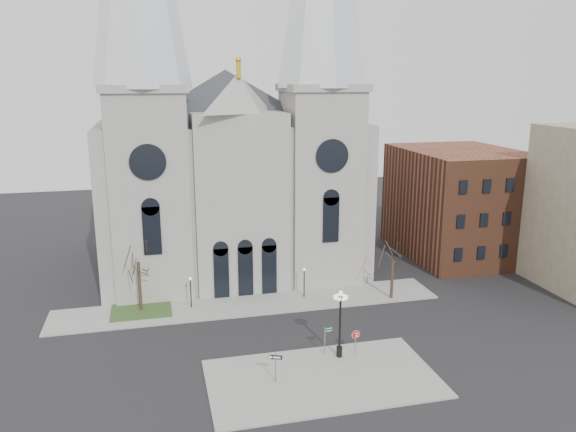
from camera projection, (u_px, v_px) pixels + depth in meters
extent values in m
plane|color=black|center=(272.00, 354.00, 48.17)|extent=(160.00, 160.00, 0.00)
cube|color=gray|center=(322.00, 378.00, 44.13)|extent=(18.00, 10.00, 0.14)
cube|color=gray|center=(250.00, 304.00, 58.53)|extent=(40.00, 6.00, 0.14)
cube|color=#304A1F|center=(141.00, 310.00, 56.95)|extent=(6.00, 5.00, 0.18)
cube|color=gray|center=(228.00, 193.00, 70.53)|extent=(30.00, 24.00, 18.00)
pyramid|color=#2D3035|center=(225.00, 69.00, 66.92)|extent=(33.00, 26.40, 6.00)
cube|color=gray|center=(150.00, 194.00, 59.86)|extent=(8.00, 8.00, 22.00)
cylinder|color=black|center=(148.00, 162.00, 55.07)|extent=(3.60, 0.30, 3.60)
cube|color=gray|center=(320.00, 186.00, 64.21)|extent=(8.00, 8.00, 22.00)
cylinder|color=black|center=(332.00, 156.00, 59.43)|extent=(3.60, 0.30, 3.60)
cube|color=gray|center=(241.00, 204.00, 60.92)|extent=(10.00, 5.00, 19.50)
pyramid|color=gray|center=(238.00, 93.00, 58.09)|extent=(11.00, 5.00, 4.00)
cube|color=brown|center=(459.00, 203.00, 74.11)|extent=(14.00, 18.00, 14.00)
cylinder|color=#2D2019|center=(140.00, 287.00, 56.34)|extent=(0.32, 0.32, 5.25)
cylinder|color=#2D2019|center=(392.00, 281.00, 59.59)|extent=(0.32, 0.32, 4.20)
cylinder|color=black|center=(191.00, 293.00, 57.25)|extent=(0.12, 0.12, 3.00)
sphere|color=white|center=(190.00, 279.00, 56.87)|extent=(0.32, 0.32, 0.32)
cylinder|color=black|center=(304.00, 284.00, 60.00)|extent=(0.12, 0.12, 3.00)
sphere|color=white|center=(304.00, 269.00, 59.61)|extent=(0.32, 0.32, 0.32)
cylinder|color=slate|center=(355.00, 342.00, 47.68)|extent=(0.08, 0.08, 2.10)
cylinder|color=red|center=(356.00, 334.00, 47.51)|extent=(0.71, 0.24, 0.73)
cylinder|color=white|center=(356.00, 334.00, 47.51)|extent=(0.76, 0.24, 0.78)
cube|color=white|center=(356.00, 333.00, 47.48)|extent=(0.39, 0.13, 0.09)
cube|color=white|center=(356.00, 336.00, 47.53)|extent=(0.44, 0.15, 0.09)
cylinder|color=black|center=(340.00, 328.00, 46.82)|extent=(0.18, 0.18, 5.24)
cylinder|color=black|center=(339.00, 351.00, 47.34)|extent=(0.50, 0.50, 0.91)
sphere|color=white|center=(341.00, 293.00, 46.07)|extent=(0.36, 0.36, 0.36)
cylinder|color=slate|center=(276.00, 368.00, 43.22)|extent=(0.10, 0.10, 2.39)
cube|color=black|center=(275.00, 357.00, 43.00)|extent=(1.00, 0.40, 0.34)
cylinder|color=slate|center=(325.00, 340.00, 47.71)|extent=(0.10, 0.10, 2.40)
cube|color=#0D5C20|center=(329.00, 328.00, 47.63)|extent=(0.67, 0.18, 0.16)
cube|color=#0D5C20|center=(329.00, 331.00, 47.68)|extent=(0.67, 0.18, 0.16)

